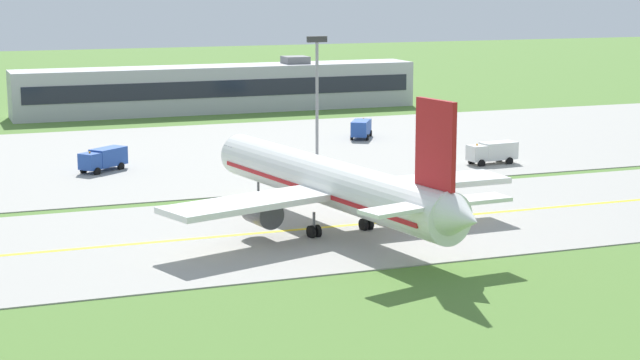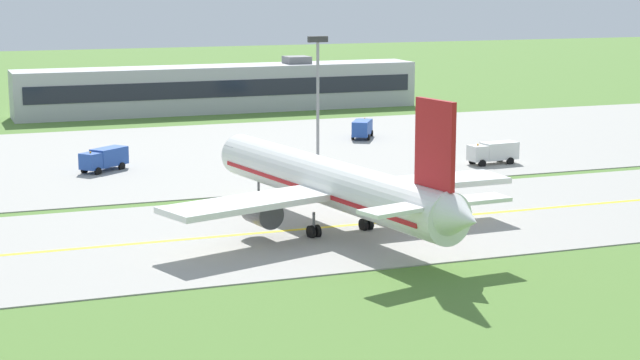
% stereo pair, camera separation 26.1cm
% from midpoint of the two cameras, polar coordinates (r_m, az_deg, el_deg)
% --- Properties ---
extents(ground_plane, '(500.00, 500.00, 0.00)m').
position_cam_midpoint_polar(ground_plane, '(94.07, 3.52, -2.32)').
color(ground_plane, '#517A33').
extents(taxiway_strip, '(240.00, 28.00, 0.10)m').
position_cam_midpoint_polar(taxiway_strip, '(94.05, 3.52, -2.29)').
color(taxiway_strip, '#9E9B93').
rests_on(taxiway_strip, ground).
extents(apron_pad, '(140.00, 52.00, 0.10)m').
position_cam_midpoint_polar(apron_pad, '(135.94, 0.09, 1.77)').
color(apron_pad, '#9E9B93').
rests_on(apron_pad, ground).
extents(taxiway_centreline, '(220.00, 0.60, 0.01)m').
position_cam_midpoint_polar(taxiway_centreline, '(94.04, 3.52, -2.26)').
color(taxiway_centreline, yellow).
rests_on(taxiway_centreline, taxiway_strip).
extents(airplane_lead, '(32.20, 39.53, 12.70)m').
position_cam_midpoint_polar(airplane_lead, '(90.16, 0.53, -0.19)').
color(airplane_lead, white).
rests_on(airplane_lead, ground).
extents(service_truck_baggage, '(4.83, 6.20, 2.60)m').
position_cam_midpoint_polar(service_truck_baggage, '(143.34, 2.18, 2.83)').
color(service_truck_baggage, '#264CA5').
rests_on(service_truck_baggage, ground).
extents(service_truck_fuel, '(6.14, 2.72, 2.60)m').
position_cam_midpoint_polar(service_truck_fuel, '(124.83, 9.19, 1.52)').
color(service_truck_fuel, silver).
rests_on(service_truck_fuel, ground).
extents(service_truck_catering, '(5.98, 5.33, 2.60)m').
position_cam_midpoint_polar(service_truck_catering, '(121.07, -11.62, 1.15)').
color(service_truck_catering, '#264CA5').
rests_on(service_truck_catering, ground).
extents(terminal_building, '(65.98, 8.40, 8.65)m').
position_cam_midpoint_polar(terminal_building, '(174.14, -5.46, 4.92)').
color(terminal_building, '#B2B2B7').
rests_on(terminal_building, ground).
extents(apron_light_mast, '(2.40, 0.50, 14.70)m').
position_cam_midpoint_polar(apron_light_mast, '(125.13, -0.22, 5.28)').
color(apron_light_mast, gray).
rests_on(apron_light_mast, ground).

